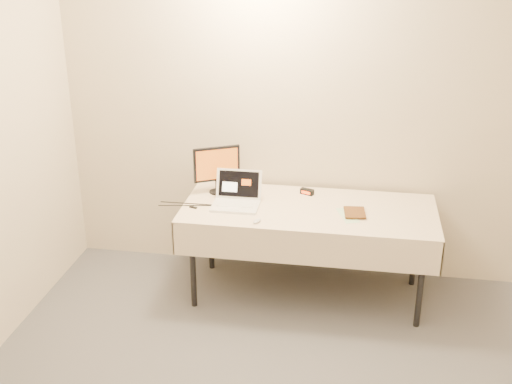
% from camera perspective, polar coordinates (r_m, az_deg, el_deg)
% --- Properties ---
extents(back_wall, '(4.00, 0.10, 2.70)m').
position_cam_1_polar(back_wall, '(4.96, 5.43, 7.20)').
color(back_wall, beige).
rests_on(back_wall, ground).
extents(table, '(1.86, 0.81, 0.74)m').
position_cam_1_polar(table, '(4.76, 4.71, -2.09)').
color(table, black).
rests_on(table, ground).
extents(laptop, '(0.34, 0.32, 0.23)m').
position_cam_1_polar(laptop, '(4.76, -1.72, -0.44)').
color(laptop, white).
rests_on(laptop, table).
extents(monitor, '(0.33, 0.18, 0.37)m').
position_cam_1_polar(monitor, '(4.92, -3.51, 2.31)').
color(monitor, black).
rests_on(monitor, table).
extents(book, '(0.15, 0.03, 0.20)m').
position_cam_1_polar(book, '(4.62, 7.91, -0.81)').
color(book, brown).
rests_on(book, table).
extents(alarm_clock, '(0.11, 0.08, 0.04)m').
position_cam_1_polar(alarm_clock, '(4.96, 4.56, 0.03)').
color(alarm_clock, black).
rests_on(alarm_clock, table).
extents(clicker, '(0.07, 0.09, 0.02)m').
position_cam_1_polar(clicker, '(4.49, 0.09, -2.59)').
color(clicker, '#BDBDBF').
rests_on(clicker, table).
extents(paper_form, '(0.18, 0.28, 0.00)m').
position_cam_1_polar(paper_form, '(4.64, 8.16, -2.06)').
color(paper_form, '#BEE8B8').
rests_on(paper_form, table).
extents(usb_dongle, '(0.06, 0.03, 0.01)m').
position_cam_1_polar(usb_dongle, '(4.73, -5.60, -1.37)').
color(usb_dongle, black).
rests_on(usb_dongle, table).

